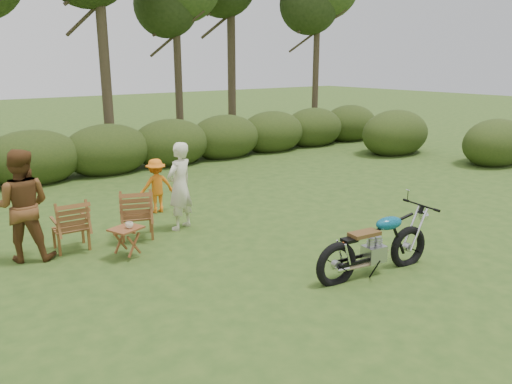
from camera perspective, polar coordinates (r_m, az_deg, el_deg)
ground at (r=7.55m, az=9.45°, el=-9.80°), size 80.00×80.00×0.00m
tree_line at (r=15.43m, az=-16.77°, el=16.84°), size 22.52×11.62×8.14m
motorcycle at (r=7.84m, az=13.17°, el=-9.02°), size 2.06×1.02×1.13m
lawn_chair_right at (r=9.35m, az=-13.35°, el=-5.05°), size 0.83×0.83×0.93m
lawn_chair_left at (r=9.11m, az=-20.23°, el=-6.13°), size 0.65×0.65×0.88m
side_table at (r=8.39m, az=-14.53°, el=-5.62°), size 0.61×0.56×0.51m
cup at (r=8.26m, az=-14.28°, el=-3.69°), size 0.12×0.12×0.10m
adult_a at (r=9.68m, az=-8.52°, el=-4.12°), size 0.71×0.59×1.67m
adult_b at (r=8.95m, az=-24.53°, el=-6.96°), size 1.09×1.01×1.80m
child at (r=10.78m, az=-11.16°, el=-2.25°), size 0.78×0.50×1.14m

